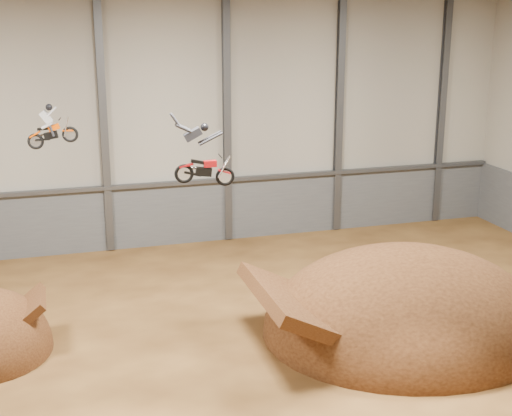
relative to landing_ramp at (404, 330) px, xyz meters
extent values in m
plane|color=#4E3014|center=(-7.28, -1.04, 0.00)|extent=(40.00, 40.00, 0.00)
cube|color=#AAA496|center=(-7.28, 13.96, 7.00)|extent=(40.00, 0.10, 14.00)
cube|color=#585B60|center=(-7.28, 13.86, 1.75)|extent=(39.80, 0.18, 3.50)
cube|color=#47494F|center=(-7.28, 13.71, 3.55)|extent=(39.80, 0.35, 0.20)
cube|color=#47494F|center=(-10.62, 13.76, 7.00)|extent=(0.40, 0.36, 13.90)
cube|color=#47494F|center=(-3.95, 13.76, 7.00)|extent=(0.40, 0.36, 13.90)
cube|color=#47494F|center=(2.72, 13.76, 7.00)|extent=(0.40, 0.36, 13.90)
cube|color=#47494F|center=(9.38, 13.76, 7.00)|extent=(0.40, 0.36, 13.90)
ellipsoid|color=#381D0E|center=(0.00, 0.00, 0.00)|extent=(11.83, 10.47, 6.83)
camera|label=1|loc=(-13.58, -24.10, 12.76)|focal=50.00mm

